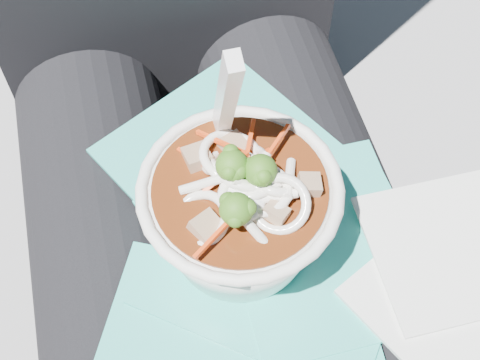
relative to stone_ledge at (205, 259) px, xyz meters
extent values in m
cube|color=slate|center=(0.00, 0.00, 0.00)|extent=(1.00, 0.50, 0.41)
cylinder|color=black|center=(-0.10, -0.15, 0.28)|extent=(0.15, 0.48, 0.15)
cylinder|color=black|center=(0.10, -0.15, 0.28)|extent=(0.15, 0.48, 0.15)
cube|color=teal|center=(0.03, -0.15, 0.36)|extent=(0.19, 0.20, 0.00)
cube|color=teal|center=(0.01, -0.08, 0.36)|extent=(0.23, 0.23, 0.00)
cube|color=teal|center=(0.01, -0.21, 0.36)|extent=(0.17, 0.18, 0.00)
cube|color=teal|center=(-0.05, -0.23, 0.37)|extent=(0.17, 0.18, 0.00)
cube|color=teal|center=(0.07, -0.18, 0.37)|extent=(0.15, 0.14, 0.00)
cube|color=teal|center=(0.04, -0.18, 0.37)|extent=(0.26, 0.25, 0.00)
cube|color=teal|center=(0.07, -0.19, 0.37)|extent=(0.14, 0.17, 0.00)
cube|color=silver|center=(0.15, -0.26, 0.37)|extent=(0.17, 0.17, 0.00)
cube|color=silver|center=(0.16, -0.22, 0.38)|extent=(0.12, 0.12, 0.00)
torus|color=white|center=(0.01, -0.17, 0.45)|extent=(0.15, 0.15, 0.01)
cylinder|color=#4B1E0A|center=(0.01, -0.17, 0.45)|extent=(0.12, 0.12, 0.01)
torus|color=white|center=(0.02, -0.16, 0.45)|extent=(0.06, 0.06, 0.04)
torus|color=white|center=(0.03, -0.17, 0.46)|extent=(0.04, 0.04, 0.03)
torus|color=white|center=(0.01, -0.18, 0.46)|extent=(0.04, 0.04, 0.02)
torus|color=white|center=(0.02, -0.18, 0.46)|extent=(0.04, 0.04, 0.01)
torus|color=white|center=(0.01, -0.16, 0.46)|extent=(0.04, 0.04, 0.02)
torus|color=white|center=(0.00, -0.15, 0.45)|extent=(0.05, 0.04, 0.03)
torus|color=white|center=(0.02, -0.17, 0.46)|extent=(0.04, 0.04, 0.02)
torus|color=white|center=(0.01, -0.16, 0.45)|extent=(0.05, 0.05, 0.03)
torus|color=white|center=(0.01, -0.14, 0.46)|extent=(0.06, 0.06, 0.02)
torus|color=white|center=(0.01, -0.16, 0.45)|extent=(0.06, 0.05, 0.04)
torus|color=white|center=(-0.02, -0.18, 0.45)|extent=(0.05, 0.05, 0.02)
torus|color=white|center=(0.01, -0.15, 0.46)|extent=(0.06, 0.05, 0.04)
torus|color=white|center=(0.01, -0.17, 0.45)|extent=(0.04, 0.04, 0.01)
torus|color=white|center=(0.03, -0.19, 0.46)|extent=(0.05, 0.05, 0.03)
torus|color=white|center=(0.00, -0.18, 0.45)|extent=(0.04, 0.04, 0.02)
cylinder|color=white|center=(0.02, -0.16, 0.46)|extent=(0.03, 0.03, 0.02)
cylinder|color=white|center=(0.03, -0.18, 0.46)|extent=(0.03, 0.01, 0.01)
cylinder|color=white|center=(0.04, -0.17, 0.46)|extent=(0.02, 0.04, 0.01)
cylinder|color=white|center=(0.02, -0.17, 0.46)|extent=(0.03, 0.01, 0.03)
cylinder|color=white|center=(0.01, -0.20, 0.46)|extent=(0.03, 0.03, 0.03)
cylinder|color=white|center=(-0.02, -0.16, 0.46)|extent=(0.04, 0.01, 0.02)
cylinder|color=#659749|center=(0.02, -0.17, 0.46)|extent=(0.01, 0.01, 0.01)
sphere|color=#275914|center=(0.02, -0.17, 0.47)|extent=(0.02, 0.02, 0.02)
sphere|color=#275914|center=(0.02, -0.18, 0.47)|extent=(0.01, 0.01, 0.01)
sphere|color=#275914|center=(0.02, -0.17, 0.47)|extent=(0.01, 0.01, 0.01)
sphere|color=#275914|center=(0.02, -0.16, 0.47)|extent=(0.01, 0.01, 0.01)
sphere|color=#275914|center=(0.02, -0.18, 0.47)|extent=(0.01, 0.01, 0.01)
cylinder|color=#659749|center=(0.00, -0.16, 0.46)|extent=(0.01, 0.01, 0.01)
sphere|color=#275914|center=(0.00, -0.16, 0.47)|extent=(0.02, 0.02, 0.02)
sphere|color=#275914|center=(0.00, -0.17, 0.47)|extent=(0.01, 0.01, 0.01)
sphere|color=#275914|center=(0.00, -0.17, 0.47)|extent=(0.01, 0.01, 0.01)
sphere|color=#275914|center=(0.01, -0.17, 0.47)|extent=(0.01, 0.01, 0.01)
sphere|color=#275914|center=(0.01, -0.15, 0.47)|extent=(0.01, 0.01, 0.01)
cylinder|color=#659749|center=(0.00, -0.19, 0.46)|extent=(0.01, 0.01, 0.01)
sphere|color=#275914|center=(0.00, -0.19, 0.47)|extent=(0.02, 0.02, 0.02)
sphere|color=#275914|center=(0.00, -0.20, 0.47)|extent=(0.01, 0.01, 0.01)
sphere|color=#275914|center=(0.01, -0.20, 0.47)|extent=(0.01, 0.01, 0.01)
sphere|color=#275914|center=(-0.01, -0.19, 0.47)|extent=(0.01, 0.01, 0.01)
sphere|color=#275914|center=(0.00, -0.19, 0.47)|extent=(0.01, 0.01, 0.01)
cube|color=#F84714|center=(0.02, -0.15, 0.46)|extent=(0.03, 0.02, 0.01)
cube|color=#F84714|center=(0.00, -0.13, 0.46)|extent=(0.03, 0.04, 0.02)
cube|color=#F84714|center=(-0.02, -0.20, 0.46)|extent=(0.04, 0.03, 0.01)
cube|color=#F84714|center=(0.00, -0.16, 0.46)|extent=(0.04, 0.02, 0.01)
cube|color=#F84714|center=(-0.02, -0.14, 0.45)|extent=(0.03, 0.04, 0.01)
cube|color=#F84714|center=(0.02, -0.14, 0.46)|extent=(0.02, 0.05, 0.00)
cube|color=#F84714|center=(0.04, -0.15, 0.46)|extent=(0.03, 0.03, 0.00)
cube|color=#926C52|center=(0.05, -0.18, 0.46)|extent=(0.02, 0.02, 0.01)
cube|color=#926C52|center=(0.01, -0.13, 0.45)|extent=(0.02, 0.02, 0.01)
cube|color=#926C52|center=(-0.02, -0.14, 0.45)|extent=(0.02, 0.02, 0.02)
cube|color=#926C52|center=(-0.02, -0.19, 0.45)|extent=(0.03, 0.03, 0.02)
cube|color=#926C52|center=(0.03, -0.19, 0.46)|extent=(0.02, 0.02, 0.01)
ellipsoid|color=white|center=(0.01, -0.18, 0.46)|extent=(0.03, 0.04, 0.01)
cube|color=white|center=(0.01, -0.13, 0.51)|extent=(0.01, 0.06, 0.13)
camera|label=1|loc=(-0.05, -0.40, 0.84)|focal=50.00mm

